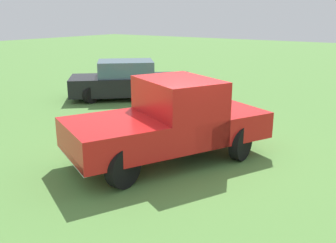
{
  "coord_description": "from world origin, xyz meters",
  "views": [
    {
      "loc": [
        -6.8,
        -4.21,
        3.19
      ],
      "look_at": [
        -0.31,
        0.38,
        0.9
      ],
      "focal_mm": 39.89,
      "sensor_mm": 36.0,
      "label": 1
    }
  ],
  "objects": [
    {
      "name": "pickup_truck",
      "position": [
        -0.21,
        0.34,
        0.95
      ],
      "size": [
        4.86,
        3.63,
        1.83
      ],
      "rotation": [
        0.0,
        0.0,
        2.7
      ],
      "color": "black",
      "rests_on": "ground_plane"
    },
    {
      "name": "sedan_near",
      "position": [
        4.19,
        5.37,
        0.67
      ],
      "size": [
        4.58,
        4.73,
        1.47
      ],
      "rotation": [
        0.0,
        0.0,
        5.46
      ],
      "color": "black",
      "rests_on": "ground_plane"
    },
    {
      "name": "ground_plane",
      "position": [
        0.0,
        0.0,
        0.0
      ],
      "size": [
        80.0,
        80.0,
        0.0
      ],
      "primitive_type": "plane",
      "color": "#54843D"
    }
  ]
}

